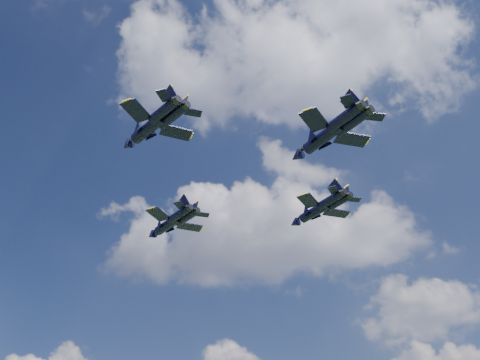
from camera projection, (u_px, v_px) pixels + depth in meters
name	position (u px, v px, depth m)	size (l,w,h in m)	color
jet_lead	(167.00, 225.00, 108.99)	(15.98, 13.61, 4.06)	black
jet_left	(147.00, 130.00, 87.18)	(16.56, 13.53, 4.15)	black
jet_right	(313.00, 212.00, 107.31)	(15.62, 14.40, 4.09)	black
jet_slot	(321.00, 139.00, 83.42)	(15.84, 14.97, 4.20)	black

